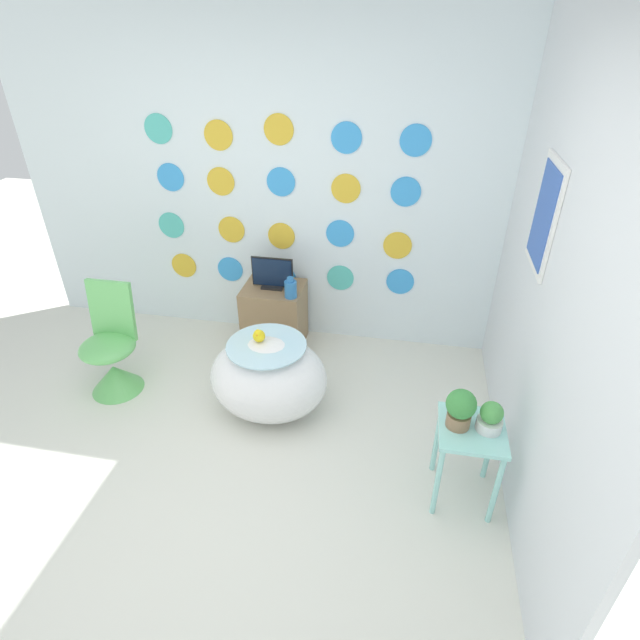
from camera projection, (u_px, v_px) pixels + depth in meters
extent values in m
plane|color=silver|center=(193.00, 541.00, 2.74)|extent=(12.00, 12.00, 0.00)
cube|color=white|center=(283.00, 188.00, 3.90)|extent=(4.44, 0.04, 2.60)
cylinder|color=gold|center=(184.00, 266.00, 4.41)|extent=(0.23, 0.01, 0.23)
cylinder|color=#3899E5|center=(230.00, 269.00, 4.34)|extent=(0.23, 0.01, 0.23)
cylinder|color=#3899E5|center=(283.00, 278.00, 4.29)|extent=(0.23, 0.01, 0.23)
cylinder|color=#4CBFB2|center=(340.00, 278.00, 4.19)|extent=(0.23, 0.01, 0.23)
cylinder|color=#3899E5|center=(400.00, 282.00, 4.10)|extent=(0.23, 0.01, 0.23)
cylinder|color=#4CBFB2|center=(171.00, 225.00, 4.23)|extent=(0.23, 0.01, 0.23)
cylinder|color=gold|center=(232.00, 230.00, 4.14)|extent=(0.23, 0.01, 0.23)
cylinder|color=gold|center=(281.00, 236.00, 4.09)|extent=(0.23, 0.01, 0.23)
cylinder|color=#3899E5|center=(340.00, 234.00, 3.98)|extent=(0.23, 0.01, 0.23)
cylinder|color=gold|center=(397.00, 246.00, 3.94)|extent=(0.23, 0.01, 0.23)
cylinder|color=#3899E5|center=(171.00, 177.00, 4.00)|extent=(0.23, 0.01, 0.23)
cylinder|color=gold|center=(221.00, 182.00, 3.94)|extent=(0.23, 0.01, 0.23)
cylinder|color=#3899E5|center=(281.00, 182.00, 3.85)|extent=(0.23, 0.01, 0.23)
cylinder|color=gold|center=(346.00, 189.00, 3.78)|extent=(0.23, 0.01, 0.23)
cylinder|color=#3899E5|center=(406.00, 192.00, 3.71)|extent=(0.23, 0.01, 0.23)
cylinder|color=#4CBFB2|center=(158.00, 129.00, 3.81)|extent=(0.23, 0.01, 0.23)
cylinder|color=gold|center=(218.00, 135.00, 3.75)|extent=(0.23, 0.01, 0.23)
cylinder|color=gold|center=(279.00, 129.00, 3.65)|extent=(0.23, 0.01, 0.23)
cylinder|color=#3899E5|center=(346.00, 138.00, 3.59)|extent=(0.23, 0.01, 0.23)
cylinder|color=#3899E5|center=(416.00, 140.00, 3.51)|extent=(0.23, 0.01, 0.23)
cube|color=silver|center=(544.00, 267.00, 2.69)|extent=(0.04, 3.19, 2.60)
cube|color=white|center=(545.00, 216.00, 2.66)|extent=(0.02, 0.44, 0.60)
cube|color=#3359B2|center=(543.00, 215.00, 2.66)|extent=(0.01, 0.36, 0.52)
ellipsoid|color=white|center=(269.00, 378.00, 3.47)|extent=(0.82, 0.66, 0.60)
cylinder|color=#B2DBEA|center=(266.00, 345.00, 3.33)|extent=(0.54, 0.54, 0.01)
sphere|color=yellow|center=(259.00, 336.00, 3.31)|extent=(0.08, 0.08, 0.08)
sphere|color=yellow|center=(258.00, 333.00, 3.28)|extent=(0.05, 0.05, 0.05)
cone|color=orange|center=(257.00, 335.00, 3.26)|extent=(0.02, 0.02, 0.02)
cone|color=#66C166|center=(116.00, 378.00, 3.79)|extent=(0.38, 0.38, 0.21)
ellipsoid|color=#66C166|center=(108.00, 347.00, 3.64)|extent=(0.40, 0.40, 0.14)
cube|color=#66C166|center=(112.00, 310.00, 3.65)|extent=(0.34, 0.10, 0.46)
cube|color=#8E704C|center=(275.00, 316.00, 4.23)|extent=(0.49, 0.41, 0.55)
cube|color=white|center=(268.00, 318.00, 4.01)|extent=(0.42, 0.01, 0.15)
cube|color=black|center=(273.00, 286.00, 4.08)|extent=(0.18, 0.12, 0.02)
cube|color=black|center=(272.00, 272.00, 4.02)|extent=(0.34, 0.01, 0.25)
cube|color=#0F1E38|center=(272.00, 273.00, 4.01)|extent=(0.32, 0.01, 0.23)
cylinder|color=#2D72B7|center=(291.00, 289.00, 3.91)|extent=(0.10, 0.10, 0.14)
cylinder|color=#2D72B7|center=(290.00, 280.00, 3.87)|extent=(0.05, 0.05, 0.03)
cube|color=#99E0D8|center=(472.00, 430.00, 2.74)|extent=(0.36, 0.38, 0.02)
cylinder|color=#99E0D8|center=(437.00, 482.00, 2.76)|extent=(0.03, 0.03, 0.51)
cylinder|color=#99E0D8|center=(496.00, 491.00, 2.71)|extent=(0.03, 0.03, 0.51)
cylinder|color=#99E0D8|center=(437.00, 439.00, 3.04)|extent=(0.03, 0.03, 0.51)
cylinder|color=#99E0D8|center=(490.00, 447.00, 2.99)|extent=(0.03, 0.03, 0.51)
cylinder|color=#8C6B4C|center=(458.00, 420.00, 2.73)|extent=(0.13, 0.13, 0.08)
sphere|color=#3D8E42|center=(461.00, 404.00, 2.67)|extent=(0.16, 0.16, 0.16)
cylinder|color=white|center=(489.00, 425.00, 2.70)|extent=(0.14, 0.14, 0.07)
sphere|color=#4C9E4C|center=(492.00, 413.00, 2.66)|extent=(0.12, 0.12, 0.12)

